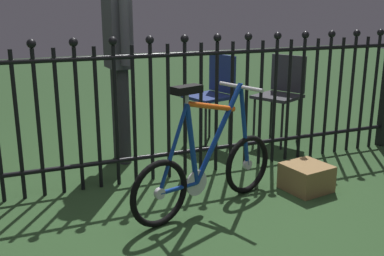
% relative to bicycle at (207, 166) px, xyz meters
% --- Properties ---
extents(ground_plane, '(20.00, 20.00, 0.00)m').
position_rel_bicycle_xyz_m(ground_plane, '(-0.10, -0.08, -0.31)').
color(ground_plane, '#264221').
extents(iron_fence, '(4.74, 0.07, 1.20)m').
position_rel_bicycle_xyz_m(iron_fence, '(-0.15, 0.66, 0.30)').
color(iron_fence, black).
rests_on(iron_fence, ground).
extents(bicycle, '(1.22, 0.51, 0.89)m').
position_rel_bicycle_xyz_m(bicycle, '(0.00, 0.00, 0.00)').
color(bicycle, black).
rests_on(bicycle, ground).
extents(chair_navy, '(0.48, 0.48, 0.89)m').
position_rel_bicycle_xyz_m(chair_navy, '(0.72, 1.41, 0.24)').
color(chair_navy, black).
rests_on(chair_navy, ground).
extents(chair_charcoal, '(0.54, 0.54, 0.88)m').
position_rel_bicycle_xyz_m(chair_charcoal, '(1.37, 1.18, 0.24)').
color(chair_charcoal, black).
rests_on(chair_charcoal, ground).
extents(person_visitor, '(0.23, 0.48, 1.68)m').
position_rel_bicycle_xyz_m(person_visitor, '(-0.29, 1.22, 0.70)').
color(person_visitor, '#2D2D33').
rests_on(person_visitor, ground).
extents(display_crate, '(0.36, 0.36, 0.20)m').
position_rel_bicycle_xyz_m(display_crate, '(0.84, -0.00, -0.21)').
color(display_crate, olive).
rests_on(display_crate, ground).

